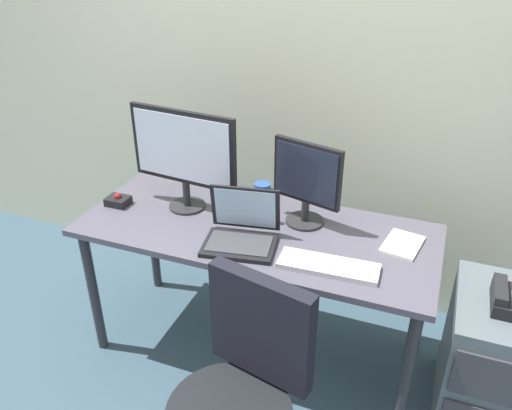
% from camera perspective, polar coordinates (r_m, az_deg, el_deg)
% --- Properties ---
extents(ground_plane, '(8.00, 8.00, 0.00)m').
position_cam_1_polar(ground_plane, '(2.84, 0.00, -15.40)').
color(ground_plane, '#364E5C').
extents(back_wall, '(6.00, 0.10, 2.80)m').
position_cam_1_polar(back_wall, '(2.76, 5.42, 16.49)').
color(back_wall, beige).
rests_on(back_wall, ground).
extents(desk, '(1.65, 0.69, 0.74)m').
position_cam_1_polar(desk, '(2.43, 0.00, -4.12)').
color(desk, '#4C4955').
rests_on(desk, ground).
extents(file_cabinet, '(0.42, 0.53, 0.63)m').
position_cam_1_polar(file_cabinet, '(2.55, 24.91, -15.48)').
color(file_cabinet, '#545F64').
rests_on(file_cabinet, ground).
extents(desk_phone, '(0.17, 0.20, 0.09)m').
position_cam_1_polar(desk_phone, '(2.32, 26.49, -9.43)').
color(desk_phone, black).
rests_on(desk_phone, file_cabinet).
extents(monitor_main, '(0.56, 0.18, 0.50)m').
position_cam_1_polar(monitor_main, '(2.45, -8.05, 5.77)').
color(monitor_main, '#262628').
rests_on(monitor_main, desk).
extents(monitor_side, '(0.34, 0.18, 0.40)m').
position_cam_1_polar(monitor_side, '(2.34, 5.62, 2.72)').
color(monitor_side, '#262628').
rests_on(monitor_side, desk).
extents(keyboard, '(0.42, 0.16, 0.03)m').
position_cam_1_polar(keyboard, '(2.13, 8.01, -6.63)').
color(keyboard, silver).
rests_on(keyboard, desk).
extents(laptop, '(0.35, 0.31, 0.24)m').
position_cam_1_polar(laptop, '(2.26, -1.61, -2.94)').
color(laptop, black).
rests_on(laptop, desk).
extents(trackball_mouse, '(0.11, 0.09, 0.07)m').
position_cam_1_polar(trackball_mouse, '(2.66, -15.01, 0.49)').
color(trackball_mouse, black).
rests_on(trackball_mouse, desk).
extents(coffee_mug, '(0.09, 0.08, 0.10)m').
position_cam_1_polar(coffee_mug, '(2.58, 0.78, 1.34)').
color(coffee_mug, '#2A4D93').
rests_on(coffee_mug, desk).
extents(paper_notepad, '(0.18, 0.23, 0.01)m').
position_cam_1_polar(paper_notepad, '(2.35, 15.90, -4.19)').
color(paper_notepad, white).
rests_on(paper_notepad, desk).
extents(cell_phone, '(0.12, 0.16, 0.01)m').
position_cam_1_polar(cell_phone, '(2.57, -2.73, 0.04)').
color(cell_phone, black).
rests_on(cell_phone, desk).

